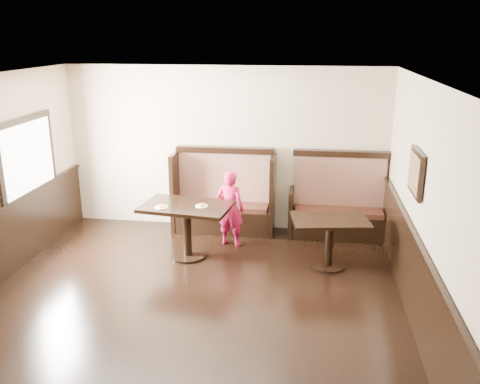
% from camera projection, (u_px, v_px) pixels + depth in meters
% --- Properties ---
extents(ground, '(7.00, 7.00, 0.00)m').
position_uv_depth(ground, '(176.00, 334.00, 5.82)').
color(ground, black).
rests_on(ground, ground).
extents(room_shell, '(7.00, 7.00, 7.00)m').
position_uv_depth(room_shell, '(155.00, 269.00, 5.93)').
color(room_shell, '#C4AE8E').
rests_on(room_shell, ground).
extents(booth_main, '(1.75, 0.72, 1.45)m').
position_uv_depth(booth_main, '(224.00, 201.00, 8.78)').
color(booth_main, black).
rests_on(booth_main, ground).
extents(booth_neighbor, '(1.65, 0.72, 1.45)m').
position_uv_depth(booth_neighbor, '(338.00, 209.00, 8.53)').
color(booth_neighbor, black).
rests_on(booth_neighbor, ground).
extents(table_main, '(1.41, 0.98, 0.84)m').
position_uv_depth(table_main, '(187.00, 217.00, 7.67)').
color(table_main, black).
rests_on(table_main, ground).
extents(table_neighbor, '(1.18, 0.87, 0.75)m').
position_uv_depth(table_neighbor, '(330.00, 231.00, 7.35)').
color(table_neighbor, black).
rests_on(table_neighbor, ground).
extents(child, '(0.51, 0.39, 1.25)m').
position_uv_depth(child, '(230.00, 208.00, 8.11)').
color(child, '#C71548').
rests_on(child, ground).
extents(pizza_plate_left, '(0.20, 0.20, 0.04)m').
position_uv_depth(pizza_plate_left, '(161.00, 207.00, 7.49)').
color(pizza_plate_left, white).
rests_on(pizza_plate_left, table_main).
extents(pizza_plate_right, '(0.19, 0.19, 0.03)m').
position_uv_depth(pizza_plate_right, '(202.00, 205.00, 7.54)').
color(pizza_plate_right, white).
rests_on(pizza_plate_right, table_main).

